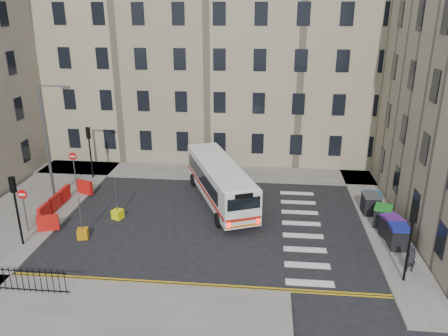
% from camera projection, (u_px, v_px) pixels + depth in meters
% --- Properties ---
extents(ground, '(120.00, 120.00, 0.00)m').
position_uv_depth(ground, '(238.00, 223.00, 27.55)').
color(ground, black).
rests_on(ground, ground).
extents(pavement_north, '(36.00, 3.20, 0.15)m').
position_uv_depth(pavement_north, '(173.00, 171.00, 36.12)').
color(pavement_north, slate).
rests_on(pavement_north, ground).
extents(pavement_east, '(2.40, 26.00, 0.15)m').
position_uv_depth(pavement_east, '(370.00, 202.00, 30.43)').
color(pavement_east, slate).
rests_on(pavement_east, ground).
extents(pavement_west, '(6.00, 22.00, 0.15)m').
position_uv_depth(pavement_west, '(34.00, 206.00, 29.77)').
color(pavement_west, slate).
rests_on(pavement_west, ground).
extents(pavement_sw, '(20.00, 6.00, 0.15)m').
position_uv_depth(pavement_sw, '(60.00, 321.00, 18.84)').
color(pavement_sw, slate).
rests_on(pavement_sw, ground).
extents(terrace_north, '(38.30, 10.80, 17.20)m').
position_uv_depth(terrace_north, '(174.00, 57.00, 39.71)').
color(terrace_north, tan).
rests_on(terrace_north, ground).
extents(traffic_light_east, '(0.28, 0.22, 4.10)m').
position_uv_depth(traffic_light_east, '(411.00, 231.00, 20.63)').
color(traffic_light_east, black).
rests_on(traffic_light_east, pavement_east).
extents(traffic_light_nw, '(0.28, 0.22, 4.10)m').
position_uv_depth(traffic_light_nw, '(89.00, 144.00, 33.75)').
color(traffic_light_nw, black).
rests_on(traffic_light_nw, pavement_west).
extents(traffic_light_sw, '(0.28, 0.22, 4.10)m').
position_uv_depth(traffic_light_sw, '(15.00, 200.00, 23.95)').
color(traffic_light_sw, black).
rests_on(traffic_light_sw, pavement_west).
extents(streetlamp, '(0.50, 0.22, 8.14)m').
position_uv_depth(streetlamp, '(47.00, 143.00, 29.14)').
color(streetlamp, '#595B5E').
rests_on(streetlamp, pavement_west).
extents(no_entry_north, '(0.60, 0.08, 3.00)m').
position_uv_depth(no_entry_north, '(74.00, 162.00, 32.21)').
color(no_entry_north, '#595B5E').
rests_on(no_entry_north, pavement_west).
extents(no_entry_south, '(0.60, 0.08, 3.00)m').
position_uv_depth(no_entry_south, '(23.00, 202.00, 25.67)').
color(no_entry_south, '#595B5E').
rests_on(no_entry_south, pavement_west).
extents(roadworks_barriers, '(1.66, 6.26, 1.00)m').
position_uv_depth(roadworks_barriers, '(60.00, 203.00, 28.90)').
color(roadworks_barriers, red).
rests_on(roadworks_barriers, pavement_west).
extents(bus, '(5.96, 10.26, 2.77)m').
position_uv_depth(bus, '(220.00, 180.00, 30.15)').
color(bus, silver).
rests_on(bus, ground).
extents(wheelie_bin_a, '(1.04, 1.20, 1.32)m').
position_uv_depth(wheelie_bin_a, '(398.00, 237.00, 24.31)').
color(wheelie_bin_a, black).
rests_on(wheelie_bin_a, pavement_east).
extents(wheelie_bin_b, '(1.34, 1.44, 1.31)m').
position_uv_depth(wheelie_bin_b, '(391.00, 227.00, 25.39)').
color(wheelie_bin_b, black).
rests_on(wheelie_bin_b, pavement_east).
extents(wheelie_bin_c, '(1.35, 1.44, 1.29)m').
position_uv_depth(wheelie_bin_c, '(383.00, 216.00, 26.76)').
color(wheelie_bin_c, black).
rests_on(wheelie_bin_c, pavement_east).
extents(wheelie_bin_d, '(1.09, 1.24, 1.32)m').
position_uv_depth(wheelie_bin_d, '(370.00, 204.00, 28.41)').
color(wheelie_bin_d, black).
rests_on(wheelie_bin_d, pavement_east).
extents(wheelie_bin_e, '(1.04, 1.18, 1.28)m').
position_uv_depth(wheelie_bin_e, '(372.00, 202.00, 28.67)').
color(wheelie_bin_e, black).
rests_on(wheelie_bin_e, pavement_east).
extents(pedestrian, '(0.61, 0.45, 1.53)m').
position_uv_depth(pedestrian, '(411.00, 258.00, 22.03)').
color(pedestrian, black).
rests_on(pedestrian, pavement_east).
extents(bollard_yellow, '(0.77, 0.77, 0.60)m').
position_uv_depth(bollard_yellow, '(118.00, 214.00, 28.12)').
color(bollard_yellow, yellow).
rests_on(bollard_yellow, ground).
extents(bollard_chevron, '(0.73, 0.73, 0.60)m').
position_uv_depth(bollard_chevron, '(83.00, 234.00, 25.71)').
color(bollard_chevron, '#C0790B').
rests_on(bollard_chevron, ground).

